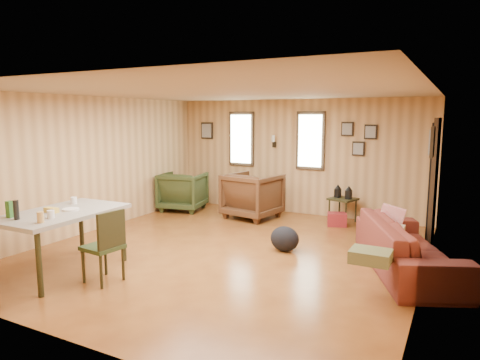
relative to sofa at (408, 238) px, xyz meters
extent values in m
cube|color=brown|center=(-2.53, -0.38, -0.46)|extent=(5.50, 6.00, 0.02)
cube|color=#997C5B|center=(-2.53, -0.38, 1.96)|extent=(5.50, 6.00, 0.02)
cube|color=tan|center=(-2.53, 2.63, 0.75)|extent=(5.50, 0.02, 2.40)
cube|color=tan|center=(-2.53, -3.39, 0.75)|extent=(5.50, 0.02, 2.40)
cube|color=tan|center=(-5.29, -0.38, 0.75)|extent=(0.02, 6.00, 2.40)
cube|color=tan|center=(0.23, -0.38, 0.75)|extent=(0.02, 6.00, 2.40)
cube|color=black|center=(-3.83, 2.59, 1.10)|extent=(0.60, 0.05, 1.20)
cube|color=#E0F2D1|center=(-3.83, 2.55, 1.10)|extent=(0.48, 0.04, 1.06)
cube|color=black|center=(-2.23, 2.59, 1.10)|extent=(0.60, 0.05, 1.20)
cube|color=#E0F2D1|center=(-2.23, 2.55, 1.10)|extent=(0.48, 0.04, 1.06)
cube|color=black|center=(-3.03, 2.57, 1.00)|extent=(0.07, 0.05, 0.12)
cylinder|color=silver|center=(-3.03, 2.51, 1.13)|extent=(0.07, 0.07, 0.14)
cube|color=black|center=(0.19, 1.57, 0.55)|extent=(0.06, 1.00, 2.05)
cube|color=black|center=(0.15, 1.57, 0.55)|extent=(0.04, 0.82, 1.90)
cube|color=black|center=(-1.48, 2.59, 1.35)|extent=(0.24, 0.04, 0.28)
cube|color=#9E998C|center=(-1.48, 2.56, 1.35)|extent=(0.19, 0.02, 0.22)
cube|color=black|center=(-1.03, 2.59, 1.30)|extent=(0.24, 0.04, 0.28)
cube|color=#9E998C|center=(-1.03, 2.56, 1.30)|extent=(0.19, 0.02, 0.22)
cube|color=black|center=(-1.25, 2.59, 0.97)|extent=(0.24, 0.04, 0.28)
cube|color=#9E998C|center=(-1.25, 2.56, 0.97)|extent=(0.19, 0.02, 0.22)
cube|color=black|center=(-4.73, 2.59, 1.27)|extent=(0.30, 0.04, 0.38)
cube|color=#9E998C|center=(-4.73, 2.56, 1.27)|extent=(0.24, 0.02, 0.31)
cube|color=black|center=(0.19, 0.47, 1.25)|extent=(0.04, 0.34, 0.42)
cube|color=#9E998C|center=(0.16, 0.47, 1.25)|extent=(0.02, 0.27, 0.34)
imported|color=maroon|center=(0.00, 0.00, 0.00)|extent=(1.53, 2.37, 0.90)
imported|color=#4A2B16|center=(-3.15, 1.77, 0.06)|extent=(1.12, 1.07, 1.01)
imported|color=#2D3719|center=(-4.83, 1.71, 0.01)|extent=(1.05, 1.01, 0.92)
cube|color=black|center=(-3.63, 2.58, 0.13)|extent=(0.62, 0.57, 0.04)
cube|color=black|center=(-3.63, 2.58, -0.26)|extent=(0.56, 0.51, 0.03)
cylinder|color=black|center=(-3.89, 2.39, -0.16)|extent=(0.05, 0.05, 0.57)
cylinder|color=black|center=(-3.41, 2.35, -0.16)|extent=(0.05, 0.05, 0.57)
cylinder|color=black|center=(-3.86, 2.81, -0.16)|extent=(0.05, 0.05, 0.57)
cylinder|color=black|center=(-3.37, 2.77, -0.16)|extent=(0.05, 0.05, 0.57)
cube|color=#3C3028|center=(-3.76, 2.59, 0.22)|extent=(0.11, 0.03, 0.14)
cube|color=#3C3028|center=(-3.53, 2.57, 0.21)|extent=(0.10, 0.03, 0.13)
cube|color=black|center=(-1.43, 2.24, 0.01)|extent=(0.57, 0.57, 0.04)
cylinder|color=black|center=(-1.66, 2.12, -0.22)|extent=(0.04, 0.04, 0.46)
cylinder|color=black|center=(-1.31, 2.01, -0.22)|extent=(0.04, 0.04, 0.46)
cylinder|color=black|center=(-1.55, 2.47, -0.22)|extent=(0.04, 0.04, 0.46)
cylinder|color=black|center=(-1.20, 2.36, -0.22)|extent=(0.04, 0.04, 0.46)
cube|color=black|center=(-1.54, 2.27, 0.11)|extent=(0.13, 0.13, 0.17)
cone|color=black|center=(-1.54, 2.27, 0.24)|extent=(0.17, 0.17, 0.09)
cube|color=black|center=(-1.32, 2.20, 0.11)|extent=(0.13, 0.13, 0.17)
cone|color=black|center=(-1.32, 2.20, 0.24)|extent=(0.17, 0.17, 0.09)
cube|color=maroon|center=(-1.45, 1.90, -0.32)|extent=(0.41, 0.35, 0.25)
ellipsoid|color=black|center=(-1.76, 0.02, -0.26)|extent=(0.49, 0.39, 0.39)
cube|color=brown|center=(-0.27, -1.14, 0.04)|extent=(0.44, 0.35, 0.14)
cube|color=red|center=(-0.29, 0.51, 0.14)|extent=(0.39, 0.10, 0.39)
cube|color=gray|center=(-0.27, 0.24, 0.03)|extent=(0.37, 0.29, 0.11)
cube|color=gray|center=(-4.02, -2.16, 0.34)|extent=(1.00, 1.63, 0.05)
cylinder|color=black|center=(-3.60, -2.84, -0.06)|extent=(0.07, 0.07, 0.77)
cylinder|color=black|center=(-4.45, -1.47, -0.06)|extent=(0.07, 0.07, 0.77)
cylinder|color=black|center=(-3.63, -1.45, -0.06)|extent=(0.07, 0.07, 0.77)
cylinder|color=silver|center=(-3.82, -2.47, 0.42)|extent=(0.09, 0.09, 0.10)
cylinder|color=silver|center=(-4.27, -1.73, 0.42)|extent=(0.09, 0.09, 0.10)
cube|color=#295A20|center=(-4.29, -2.68, 0.47)|extent=(0.08, 0.08, 0.20)
cylinder|color=black|center=(-4.12, -2.72, 0.49)|extent=(0.07, 0.07, 0.24)
cylinder|color=tan|center=(-3.73, -2.69, 0.44)|extent=(0.08, 0.08, 0.13)
cylinder|color=silver|center=(-3.97, -2.05, 0.38)|extent=(0.22, 0.22, 0.02)
cube|color=gold|center=(-4.07, -2.26, 0.40)|extent=(0.19, 0.09, 0.06)
cube|color=#2D3719|center=(-3.31, -2.17, -0.01)|extent=(0.46, 0.46, 0.05)
cube|color=black|center=(-3.13, -2.19, 0.24)|extent=(0.08, 0.40, 0.45)
cylinder|color=black|center=(-3.49, -2.31, -0.23)|extent=(0.04, 0.04, 0.43)
cylinder|color=black|center=(-3.16, -2.35, -0.23)|extent=(0.04, 0.04, 0.43)
cylinder|color=black|center=(-3.46, -1.98, -0.23)|extent=(0.04, 0.04, 0.43)
cylinder|color=black|center=(-3.12, -2.02, -0.23)|extent=(0.04, 0.04, 0.43)
camera|label=1|loc=(0.56, -5.91, 1.59)|focal=32.00mm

